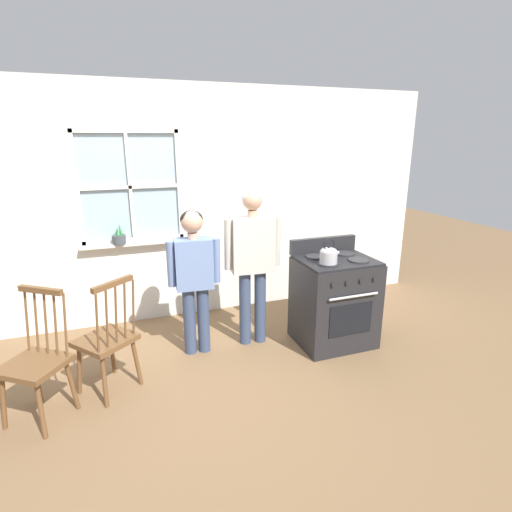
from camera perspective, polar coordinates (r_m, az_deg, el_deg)
ground_plane at (r=3.93m, az=-5.97°, el=-15.95°), size 16.00×16.00×0.00m
wall_back at (r=4.77m, az=-10.22°, el=6.93°), size 6.40×0.16×2.70m
chair_by_window at (r=3.65m, az=-20.48°, el=-11.27°), size 0.58×0.58×1.03m
chair_near_wall at (r=3.54m, az=-28.89°, el=-13.29°), size 0.57×0.57×1.03m
person_elderly_left at (r=3.91m, az=-8.85°, el=-1.87°), size 0.52×0.24×1.46m
person_teen_center at (r=4.03m, az=-0.51°, el=0.31°), size 0.59×0.25×1.62m
stove at (r=4.29m, az=11.08°, el=-6.20°), size 0.76×0.68×1.08m
kettle at (r=3.92m, az=10.33°, el=0.20°), size 0.21×0.17×0.25m
potted_plant at (r=4.67m, az=-18.98°, el=2.46°), size 0.14×0.14×0.24m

